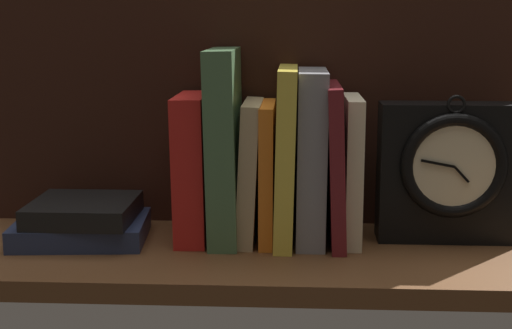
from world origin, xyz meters
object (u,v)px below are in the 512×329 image
(book_orange_pandolfini, at_px, (268,172))
(book_gray_chess, at_px, (311,156))
(book_tan_shortstories, at_px, (250,171))
(book_yellow_seinlanguage, at_px, (286,155))
(book_maroon_dawkins, at_px, (335,163))
(framed_clock, at_px, (449,171))
(book_red_requiem, at_px, (193,167))
(book_cream_twain, at_px, (352,169))
(book_stack_side, at_px, (83,221))
(book_green_romantic, at_px, (225,145))

(book_orange_pandolfini, relative_size, book_gray_chess, 0.81)
(book_tan_shortstories, xyz_separation_m, book_orange_pandolfini, (0.02, 0.00, -0.00))
(book_orange_pandolfini, relative_size, book_yellow_seinlanguage, 0.80)
(book_maroon_dawkins, relative_size, framed_clock, 1.05)
(book_red_requiem, distance_m, book_cream_twain, 0.21)
(book_gray_chess, xyz_separation_m, book_cream_twain, (0.05, 0.00, -0.02))
(framed_clock, bearing_deg, book_cream_twain, -179.47)
(book_gray_chess, xyz_separation_m, book_stack_side, (-0.30, -0.02, -0.09))
(book_green_romantic, xyz_separation_m, book_stack_side, (-0.19, -0.02, -0.10))
(book_green_romantic, bearing_deg, framed_clock, 0.23)
(book_red_requiem, xyz_separation_m, book_gray_chess, (0.16, 0.00, 0.02))
(book_yellow_seinlanguage, bearing_deg, book_green_romantic, 180.00)
(book_maroon_dawkins, relative_size, book_cream_twain, 1.08)
(book_red_requiem, bearing_deg, book_stack_side, -170.92)
(book_tan_shortstories, distance_m, book_yellow_seinlanguage, 0.05)
(book_tan_shortstories, bearing_deg, framed_clock, 0.26)
(book_cream_twain, bearing_deg, book_stack_side, -176.24)
(book_maroon_dawkins, height_order, framed_clock, book_maroon_dawkins)
(book_red_requiem, distance_m, book_stack_side, 0.16)
(book_tan_shortstories, xyz_separation_m, book_cream_twain, (0.13, 0.00, 0.00))
(book_red_requiem, height_order, book_stack_side, book_red_requiem)
(book_maroon_dawkins, distance_m, framed_clock, 0.15)
(book_red_requiem, bearing_deg, book_maroon_dawkins, 0.00)
(book_red_requiem, xyz_separation_m, book_maroon_dawkins, (0.19, 0.00, 0.01))
(book_cream_twain, bearing_deg, book_orange_pandolfini, 180.00)
(book_cream_twain, distance_m, book_stack_side, 0.36)
(book_orange_pandolfini, height_order, book_cream_twain, book_cream_twain)
(book_orange_pandolfini, bearing_deg, book_yellow_seinlanguage, 0.00)
(book_red_requiem, bearing_deg, book_gray_chess, 0.00)
(book_green_romantic, xyz_separation_m, book_maroon_dawkins, (0.15, 0.00, -0.02))
(book_yellow_seinlanguage, bearing_deg, book_gray_chess, 0.00)
(book_red_requiem, xyz_separation_m, book_cream_twain, (0.21, 0.00, -0.00))
(book_stack_side, bearing_deg, book_cream_twain, 3.76)
(book_red_requiem, relative_size, framed_clock, 0.98)
(book_orange_pandolfini, bearing_deg, book_green_romantic, 180.00)
(book_red_requiem, relative_size, book_maroon_dawkins, 0.93)
(book_red_requiem, relative_size, book_cream_twain, 1.01)
(book_tan_shortstories, xyz_separation_m, book_yellow_seinlanguage, (0.05, 0.00, 0.02))
(book_orange_pandolfini, height_order, framed_clock, framed_clock)
(book_yellow_seinlanguage, distance_m, book_stack_side, 0.28)
(book_stack_side, bearing_deg, book_tan_shortstories, 6.03)
(framed_clock, bearing_deg, book_yellow_seinlanguage, -179.68)
(book_red_requiem, xyz_separation_m, framed_clock, (0.34, 0.00, -0.00))
(book_orange_pandolfini, height_order, book_yellow_seinlanguage, book_yellow_seinlanguage)
(book_tan_shortstories, distance_m, book_cream_twain, 0.13)
(book_green_romantic, xyz_separation_m, book_orange_pandolfini, (0.06, 0.00, -0.04))
(book_yellow_seinlanguage, distance_m, framed_clock, 0.22)
(book_gray_chess, bearing_deg, book_cream_twain, 0.00)
(book_yellow_seinlanguage, xyz_separation_m, book_cream_twain, (0.09, 0.00, -0.02))
(book_tan_shortstories, xyz_separation_m, framed_clock, (0.26, 0.00, 0.00))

